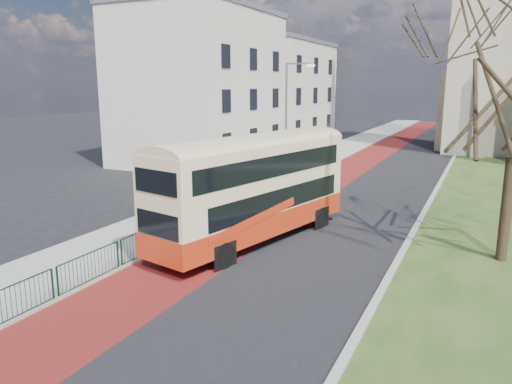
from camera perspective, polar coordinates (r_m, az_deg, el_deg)
The scene contains 11 objects.
ground at distance 19.08m, azimuth -4.21°, elevation -8.11°, with size 160.00×160.00×0.00m, color black.
road_carriageway at distance 36.91m, azimuth 13.21°, elevation 1.58°, with size 9.00×120.00×0.01m, color black.
bus_lane at distance 37.54m, azimuth 9.18°, elevation 1.92°, with size 3.40×120.00×0.01m, color #591414.
pavement_west at distance 38.72m, azimuth 3.77°, elevation 2.44°, with size 4.00×120.00×0.12m, color gray.
kerb_west at distance 38.05m, azimuth 6.58°, elevation 2.22°, with size 0.25×120.00×0.13m, color #999993.
kerb_east at distance 38.24m, azimuth 20.60°, elevation 1.57°, with size 0.25×80.00×0.13m, color #999993.
pedestrian_railing at distance 23.62m, azimuth -5.76°, elevation -2.72°, with size 0.07×24.00×1.12m.
street_block_near at distance 43.95m, azimuth -6.36°, elevation 12.01°, with size 10.30×14.30×13.00m.
street_block_far at distance 58.23m, azimuth 2.01°, elevation 11.37°, with size 10.30×16.30×11.50m.
streetlamp at distance 36.12m, azimuth 3.68°, elevation 8.98°, with size 2.13×0.18×8.00m.
bus at distance 20.90m, azimuth -0.23°, elevation 0.90°, with size 4.83×10.82×4.41m.
Camera 1 is at (8.80, -15.58, 6.62)m, focal length 35.00 mm.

